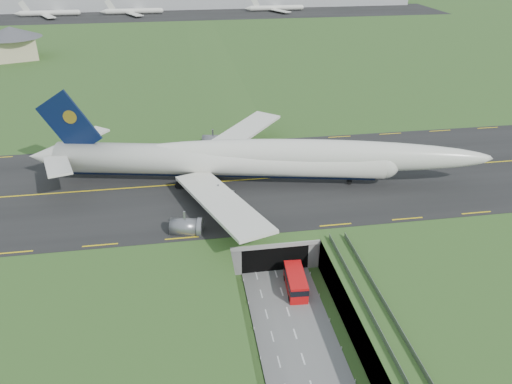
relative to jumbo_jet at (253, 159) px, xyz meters
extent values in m
plane|color=#315321|center=(0.41, -31.62, -11.54)|extent=(900.00, 900.00, 0.00)
cube|color=gray|center=(0.41, -31.62, -8.54)|extent=(800.00, 800.00, 6.00)
cube|color=slate|center=(0.41, -39.12, -11.44)|extent=(12.00, 75.00, 0.20)
cube|color=black|center=(0.41, 1.38, -5.45)|extent=(800.00, 44.00, 0.18)
cube|color=gray|center=(0.41, -12.62, -6.04)|extent=(16.00, 22.00, 1.00)
cube|color=gray|center=(-6.59, -12.62, -8.54)|extent=(2.00, 22.00, 6.00)
cube|color=gray|center=(7.41, -12.62, -8.54)|extent=(2.00, 22.00, 6.00)
cube|color=black|center=(0.41, -17.62, -9.04)|extent=(12.00, 12.00, 5.00)
cube|color=#A8A8A3|center=(0.41, -23.67, -5.94)|extent=(17.00, 0.50, 0.80)
cube|color=#A8A8A3|center=(11.41, -50.12, -5.74)|extent=(3.00, 53.00, 0.50)
cube|color=gray|center=(10.01, -50.12, -4.99)|extent=(0.06, 53.00, 1.00)
cube|color=gray|center=(12.81, -50.12, -4.99)|extent=(0.06, 53.00, 1.00)
cylinder|color=#A8A8A3|center=(11.41, -47.62, -8.74)|extent=(0.90, 0.90, 5.60)
cylinder|color=#A8A8A3|center=(11.41, -35.62, -8.74)|extent=(0.90, 0.90, 5.60)
cylinder|color=silver|center=(-6.79, 1.41, -0.30)|extent=(68.71, 20.34, 6.48)
sphere|color=silver|center=(26.90, -5.59, -0.30)|extent=(7.51, 7.51, 6.35)
cone|color=silver|center=(-43.47, 9.02, -0.30)|extent=(8.19, 7.47, 6.15)
ellipsoid|color=silver|center=(11.40, -2.37, 1.16)|extent=(75.05, 21.17, 6.80)
ellipsoid|color=black|center=(25.91, -5.38, 0.51)|extent=(5.02, 3.70, 2.27)
cylinder|color=#081333|center=(-6.79, 1.41, -2.83)|extent=(64.58, 15.96, 2.72)
cube|color=silver|center=(-1.52, 16.86, -1.31)|extent=(25.48, 27.36, 2.72)
cube|color=silver|center=(-35.98, 15.22, 1.22)|extent=(10.63, 11.48, 1.04)
cube|color=silver|center=(-8.10, -14.86, -1.31)|extent=(16.24, 31.03, 2.72)
cube|color=silver|center=(-39.06, 0.36, 1.22)|extent=(7.49, 11.97, 1.04)
cube|color=#081333|center=(-37.02, 7.69, 7.29)|extent=(12.73, 3.21, 14.32)
cylinder|color=gold|center=(-36.53, 7.58, 8.81)|extent=(2.92, 1.27, 2.83)
cylinder|color=slate|center=(-4.12, 10.68, -4.45)|extent=(5.83, 4.34, 3.34)
cylinder|color=slate|center=(-6.64, 22.06, -4.45)|extent=(5.83, 4.34, 3.34)
cylinder|color=slate|center=(-8.03, -8.15, -4.45)|extent=(5.83, 4.34, 3.34)
cylinder|color=slate|center=(-14.87, -17.59, -4.45)|extent=(5.83, 4.34, 3.34)
cylinder|color=black|center=(20.16, -4.19, -4.80)|extent=(1.19, 0.72, 1.11)
cube|color=black|center=(-11.25, 2.34, -4.65)|extent=(7.39, 8.17, 1.42)
cube|color=red|center=(2.81, -29.34, -9.74)|extent=(3.49, 8.17, 3.20)
cube|color=black|center=(2.81, -29.34, -9.10)|extent=(3.56, 8.28, 1.07)
cube|color=black|center=(2.81, -29.34, -11.07)|extent=(3.24, 7.62, 0.53)
cylinder|color=black|center=(1.26, -31.91, -10.96)|extent=(0.43, 0.98, 0.96)
cylinder|color=black|center=(1.60, -26.59, -10.96)|extent=(0.43, 0.98, 0.96)
cylinder|color=black|center=(4.03, -32.09, -10.96)|extent=(0.43, 0.98, 0.96)
cylinder|color=black|center=(4.37, -26.77, -10.96)|extent=(0.43, 0.98, 0.96)
cube|color=#C9B991|center=(-80.33, 128.79, -1.18)|extent=(20.79, 20.79, 8.72)
cone|color=#4C4C51|center=(-80.33, 128.79, 5.36)|extent=(30.49, 30.49, 4.36)
cube|color=black|center=(0.41, 238.38, -5.40)|extent=(320.00, 50.00, 0.08)
cylinder|color=silver|center=(-89.10, 243.38, -3.36)|extent=(34.00, 3.20, 3.20)
cylinder|color=silver|center=(-38.46, 243.38, -3.36)|extent=(34.00, 3.20, 3.20)
cylinder|color=silver|center=(52.85, 243.38, -3.36)|extent=(34.00, 3.20, 3.20)
camera|label=1|loc=(-14.32, -94.43, 42.94)|focal=35.00mm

